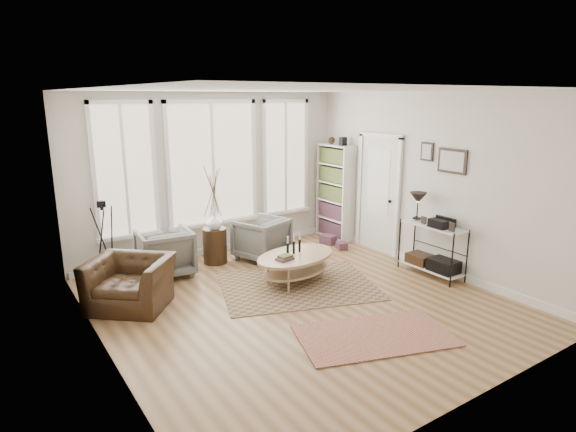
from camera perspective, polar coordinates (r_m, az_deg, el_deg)
room at (r=6.47m, az=1.50°, el=1.56°), size 5.50×5.54×2.90m
bay_window at (r=8.73m, az=-8.89°, el=5.86°), size 4.14×0.12×2.24m
door at (r=8.99m, az=10.68°, el=2.88°), size 0.09×1.06×2.22m
bookcase at (r=9.72m, az=5.65°, el=2.88°), size 0.31×0.85×2.06m
low_shelf at (r=8.05m, az=16.69°, el=-3.26°), size 0.38×1.08×1.30m
wall_art at (r=7.94m, az=18.15°, el=6.49°), size 0.04×0.88×0.44m
rug_main at (r=7.43m, az=1.15°, el=-8.24°), size 2.73×2.38×0.01m
rug_runner at (r=6.08m, az=10.22°, el=-13.74°), size 2.06×1.55×0.01m
coffee_table at (r=7.48m, az=0.88°, el=-5.32°), size 1.55×1.15×0.64m
armchair_left at (r=7.99m, az=-14.38°, el=-4.20°), size 0.89×0.92×0.77m
armchair_right at (r=8.54m, az=-3.17°, el=-2.67°), size 1.02×1.03×0.74m
side_table at (r=8.29m, az=-8.78°, el=-0.03°), size 0.41×0.41×1.73m
vase at (r=8.25m, az=-8.73°, el=-0.64°), size 0.30×0.30×0.28m
accent_chair at (r=6.98m, az=-18.23°, el=-7.54°), size 1.39×1.38×0.68m
tripod_camera at (r=7.92m, az=-20.83°, el=-3.26°), size 0.45×0.45×1.29m
book_stack_near at (r=9.48m, az=4.79°, el=-2.79°), size 0.28×0.32×0.18m
book_stack_far at (r=9.18m, az=6.38°, el=-3.52°), size 0.23×0.26×0.14m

